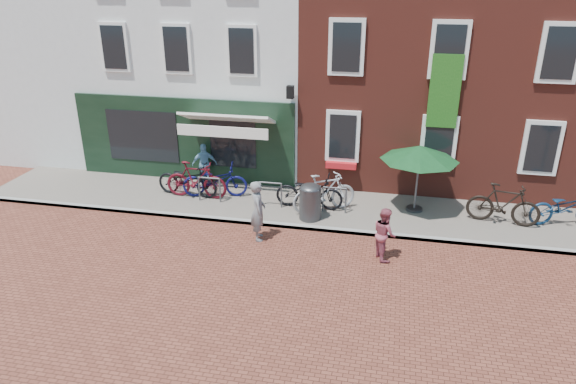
% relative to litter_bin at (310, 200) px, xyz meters
% --- Properties ---
extents(ground, '(80.00, 80.00, 0.00)m').
position_rel_litter_bin_xyz_m(ground, '(0.15, -0.60, -0.71)').
color(ground, brown).
extents(sidewalk, '(24.00, 3.00, 0.10)m').
position_rel_litter_bin_xyz_m(sidewalk, '(1.15, 0.90, -0.66)').
color(sidewalk, slate).
rests_on(sidewalk, ground).
extents(building_stucco, '(8.00, 8.00, 9.00)m').
position_rel_litter_bin_xyz_m(building_stucco, '(-4.85, 6.40, 3.79)').
color(building_stucco, silver).
rests_on(building_stucco, ground).
extents(building_brick_mid, '(6.00, 8.00, 10.00)m').
position_rel_litter_bin_xyz_m(building_brick_mid, '(2.15, 6.40, 4.29)').
color(building_brick_mid, maroon).
rests_on(building_brick_mid, ground).
extents(filler_left, '(7.00, 8.00, 9.00)m').
position_rel_litter_bin_xyz_m(filler_left, '(-12.35, 6.40, 3.79)').
color(filler_left, silver).
rests_on(filler_left, ground).
extents(litter_bin, '(0.64, 0.64, 1.18)m').
position_rel_litter_bin_xyz_m(litter_bin, '(0.00, 0.00, 0.00)').
color(litter_bin, '#3B3C3E').
rests_on(litter_bin, sidewalk).
extents(parasol, '(2.34, 2.34, 2.19)m').
position_rel_litter_bin_xyz_m(parasol, '(3.06, 1.25, 1.33)').
color(parasol, '#4C4C4F').
rests_on(parasol, sidewalk).
extents(woman, '(0.58, 0.72, 1.72)m').
position_rel_litter_bin_xyz_m(woman, '(-1.23, -1.36, 0.15)').
color(woman, slate).
rests_on(woman, ground).
extents(boy, '(0.77, 0.84, 1.41)m').
position_rel_litter_bin_xyz_m(boy, '(2.22, -1.72, -0.01)').
color(boy, '#9F4656').
rests_on(boy, ground).
extents(cafe_person, '(0.92, 0.61, 1.45)m').
position_rel_litter_bin_xyz_m(cafe_person, '(-4.01, 2.00, 0.11)').
color(cafe_person, '#72A7C9').
rests_on(cafe_person, sidewalk).
extents(bicycle_0, '(2.16, 0.94, 1.10)m').
position_rel_litter_bin_xyz_m(bicycle_0, '(-4.22, 0.92, -0.06)').
color(bicycle_0, black).
rests_on(bicycle_0, sidewalk).
extents(bicycle_1, '(2.04, 0.58, 1.22)m').
position_rel_litter_bin_xyz_m(bicycle_1, '(-3.87, 0.82, 0.00)').
color(bicycle_1, '#4E0B15').
rests_on(bicycle_1, sidewalk).
extents(bicycle_2, '(2.21, 1.18, 1.10)m').
position_rel_litter_bin_xyz_m(bicycle_2, '(-3.32, 1.04, -0.06)').
color(bicycle_2, '#0E104C').
rests_on(bicycle_2, sidewalk).
extents(bicycle_3, '(2.04, 1.54, 1.22)m').
position_rel_litter_bin_xyz_m(bicycle_3, '(0.33, 0.62, 0.00)').
color(bicycle_3, '#AEAEB0').
rests_on(bicycle_3, sidewalk).
extents(bicycle_4, '(2.12, 0.79, 1.10)m').
position_rel_litter_bin_xyz_m(bicycle_4, '(-0.16, 0.76, -0.06)').
color(bicycle_4, black).
rests_on(bicycle_4, sidewalk).
extents(bicycle_5, '(2.10, 0.91, 1.22)m').
position_rel_litter_bin_xyz_m(bicycle_5, '(5.53, 0.83, 0.00)').
color(bicycle_5, black).
rests_on(bicycle_5, sidewalk).
extents(bicycle_6, '(2.21, 1.22, 1.10)m').
position_rel_litter_bin_xyz_m(bicycle_6, '(7.27, 1.13, -0.06)').
color(bicycle_6, '#0F2C4B').
rests_on(bicycle_6, sidewalk).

